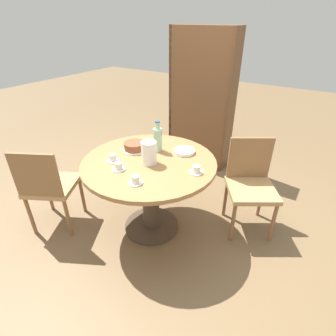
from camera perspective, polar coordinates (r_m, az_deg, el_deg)
name	(u,v)px	position (r m, az deg, el deg)	size (l,w,h in m)	color
ground_plane	(152,226)	(2.68, -3.56, -12.54)	(14.00, 14.00, 0.00)	brown
dining_table	(150,179)	(2.34, -3.99, -2.31)	(1.16, 1.16, 0.75)	#473828
chair_a	(49,185)	(2.63, -24.53, -3.48)	(0.57, 0.57, 0.88)	olive
chair_b	(250,183)	(2.54, 17.49, -3.14)	(0.58, 0.58, 0.88)	olive
bookshelf	(201,105)	(3.53, 7.15, 13.46)	(0.83, 0.28, 1.74)	brown
coffee_pot	(149,152)	(2.16, -4.16, 3.52)	(0.13, 0.13, 0.24)	white
water_bottle	(158,139)	(2.37, -2.26, 6.34)	(0.08, 0.08, 0.29)	#99C6A3
cake_main	(135,147)	(2.43, -7.29, 4.65)	(0.22, 0.22, 0.08)	white
cup_a	(113,158)	(2.27, -11.93, 2.06)	(0.11, 0.11, 0.06)	silver
cup_b	(135,180)	(1.94, -7.09, -2.68)	(0.11, 0.11, 0.06)	silver
cup_c	(119,167)	(2.14, -10.69, 0.24)	(0.11, 0.11, 0.06)	silver
cup_d	(196,170)	(2.07, 6.18, -0.43)	(0.11, 0.11, 0.06)	silver
plate_stack	(184,151)	(2.37, 3.56, 3.65)	(0.19, 0.19, 0.03)	white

